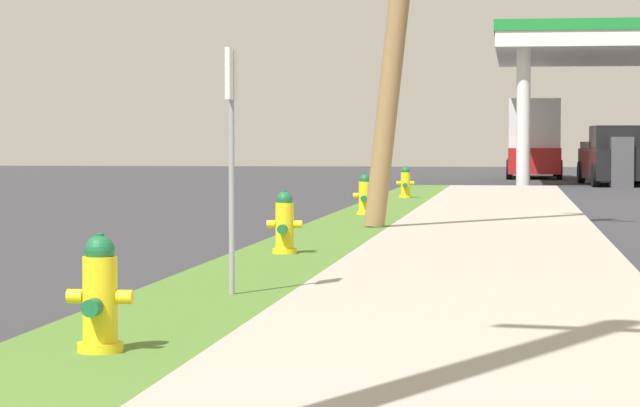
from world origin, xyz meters
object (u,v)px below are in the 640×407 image
object	(u,v)px
fire_hydrant_second	(285,226)
fire_hydrant_third	(365,197)
street_sign_post	(231,119)
fire_hydrant_nearest	(100,300)
fire_hydrant_fourth	(405,184)
truck_red_at_forecourt	(534,141)
truck_black_on_apron	(617,158)

from	to	relation	value
fire_hydrant_second	fire_hydrant_third	world-z (taller)	same
fire_hydrant_second	street_sign_post	distance (m)	4.70
fire_hydrant_nearest	fire_hydrant_fourth	bearing A→B (deg)	89.97
fire_hydrant_nearest	street_sign_post	size ratio (longest dim) A/B	0.35
fire_hydrant_second	fire_hydrant_third	distance (m)	9.16
fire_hydrant_second	fire_hydrant_third	bearing A→B (deg)	90.03
fire_hydrant_nearest	street_sign_post	xyz separation A→B (m)	(0.15, 3.46, 1.19)
fire_hydrant_nearest	truck_red_at_forecourt	world-z (taller)	truck_red_at_forecourt
fire_hydrant_fourth	street_sign_post	distance (m)	21.72
fire_hydrant_third	truck_black_on_apron	xyz separation A→B (m)	(6.07, 22.68, 0.47)
street_sign_post	truck_red_at_forecourt	world-z (taller)	truck_red_at_forecourt
fire_hydrant_nearest	truck_black_on_apron	distance (m)	40.28
truck_red_at_forecourt	truck_black_on_apron	size ratio (longest dim) A/B	1.16
fire_hydrant_nearest	fire_hydrant_fourth	size ratio (longest dim) A/B	1.00
fire_hydrant_nearest	fire_hydrant_fourth	xyz separation A→B (m)	(0.01, 25.15, 0.00)
fire_hydrant_second	truck_red_at_forecourt	world-z (taller)	truck_red_at_forecourt
street_sign_post	truck_red_at_forecourt	size ratio (longest dim) A/B	0.33
fire_hydrant_nearest	fire_hydrant_third	size ratio (longest dim) A/B	1.00
fire_hydrant_fourth	street_sign_post	xyz separation A→B (m)	(0.14, -21.69, 1.19)
street_sign_post	truck_black_on_apron	bearing A→B (deg)	80.95
fire_hydrant_nearest	truck_black_on_apron	world-z (taller)	truck_black_on_apron
fire_hydrant_fourth	fire_hydrant_nearest	bearing A→B (deg)	-90.03
truck_black_on_apron	fire_hydrant_second	bearing A→B (deg)	-100.79
fire_hydrant_third	fire_hydrant_fourth	bearing A→B (deg)	89.04
fire_hydrant_nearest	truck_red_at_forecourt	xyz separation A→B (m)	(3.32, 49.21, 1.04)
street_sign_post	fire_hydrant_second	bearing A→B (deg)	93.41
fire_hydrant_fourth	street_sign_post	bearing A→B (deg)	-89.63
fire_hydrant_nearest	fire_hydrant_second	size ratio (longest dim) A/B	1.00
fire_hydrant_nearest	truck_black_on_apron	xyz separation A→B (m)	(5.95, 39.84, 0.47)
fire_hydrant_third	truck_red_at_forecourt	bearing A→B (deg)	83.88
fire_hydrant_third	fire_hydrant_fourth	distance (m)	7.99
fire_hydrant_third	street_sign_post	world-z (taller)	street_sign_post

